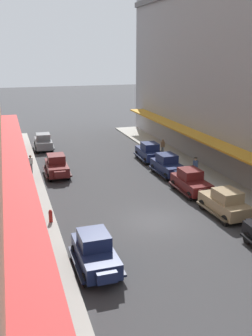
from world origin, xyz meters
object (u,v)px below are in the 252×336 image
object	(u,v)px
parked_car_2	(95,251)
pedestrian_3	(195,167)
parked_car_3	(57,165)
pedestrian_5	(31,164)
pedestrian_4	(26,244)
pedestrian_0	(27,184)
parked_car_0	(191,181)
fire_hydrant	(51,216)
parked_car_4	(225,202)
parked_car_7	(168,165)
parked_car_5	(149,151)
pedestrian_2	(11,146)
parked_car_6	(43,141)
pedestrian_1	(163,147)

from	to	relation	value
parked_car_2	pedestrian_3	distance (m)	16.00
parked_car_3	pedestrian_5	bearing A→B (deg)	156.27
pedestrian_4	pedestrian_0	bearing A→B (deg)	85.94
parked_car_0	pedestrian_0	size ratio (longest dim) A/B	2.56
pedestrian_5	parked_car_3	bearing A→B (deg)	-23.73
fire_hydrant	parked_car_0	bearing A→B (deg)	12.23
parked_car_4	pedestrian_4	distance (m)	12.95
parked_car_2	pedestrian_5	bearing A→B (deg)	96.58
parked_car_7	parked_car_5	bearing A→B (deg)	88.71
parked_car_3	parked_car_5	xyz separation A→B (m)	(9.35, 2.12, 0.00)
parked_car_5	parked_car_7	size ratio (longest dim) A/B	1.00
parked_car_7	pedestrian_2	distance (m)	16.93
parked_car_7	pedestrian_0	bearing A→B (deg)	-171.67
pedestrian_2	pedestrian_4	world-z (taller)	pedestrian_4
pedestrian_0	pedestrian_4	xyz separation A→B (m)	(-0.67, -9.39, 0.00)
parked_car_0	pedestrian_3	world-z (taller)	parked_car_0
pedestrian_2	fire_hydrant	bearing A→B (deg)	-84.28
parked_car_4	parked_car_2	bearing A→B (deg)	-158.72
parked_car_5	pedestrian_2	xyz separation A→B (m)	(-12.88, 6.26, 0.05)
pedestrian_0	fire_hydrant	bearing A→B (deg)	-78.59
parked_car_5	pedestrian_2	distance (m)	14.32
fire_hydrant	pedestrian_0	distance (m)	5.36
pedestrian_3	parked_car_5	bearing A→B (deg)	105.45
parked_car_6	pedestrian_2	size ratio (longest dim) A/B	2.62
parked_car_0	parked_car_2	bearing A→B (deg)	-138.85
parked_car_7	fire_hydrant	xyz separation A→B (m)	(-10.95, -7.00, -0.38)
parked_car_0	parked_car_7	size ratio (longest dim) A/B	0.99
parked_car_6	pedestrian_5	xyz separation A→B (m)	(-1.97, -8.77, 0.05)
pedestrian_0	parked_car_4	bearing A→B (deg)	-31.21
parked_car_6	pedestrian_1	distance (m)	13.12
parked_car_4	pedestrian_5	size ratio (longest dim) A/B	2.63
fire_hydrant	pedestrian_1	size ratio (longest dim) A/B	0.50
parked_car_5	pedestrian_5	world-z (taller)	parked_car_5
pedestrian_3	parked_car_7	bearing A→B (deg)	140.96
parked_car_4	parked_car_5	size ratio (longest dim) A/B	1.00
parked_car_2	pedestrian_5	size ratio (longest dim) A/B	2.61
parked_car_6	pedestrian_4	world-z (taller)	parked_car_6
parked_car_7	pedestrian_5	bearing A→B (deg)	162.12
parked_car_5	pedestrian_4	world-z (taller)	parked_car_5
parked_car_7	parked_car_4	bearing A→B (deg)	-89.34
pedestrian_3	parked_car_0	bearing A→B (deg)	-122.10
parked_car_3	parked_car_6	world-z (taller)	same
pedestrian_1	parked_car_3	bearing A→B (deg)	-164.05
pedestrian_2	parked_car_6	bearing A→B (deg)	21.30
parked_car_0	parked_car_2	world-z (taller)	same
pedestrian_3	pedestrian_5	world-z (taller)	pedestrian_3
parked_car_5	pedestrian_2	bearing A→B (deg)	154.07
pedestrian_2	pedestrian_3	distance (m)	19.33
pedestrian_3	parked_car_2	bearing A→B (deg)	-135.04
parked_car_4	parked_car_6	size ratio (longest dim) A/B	1.00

